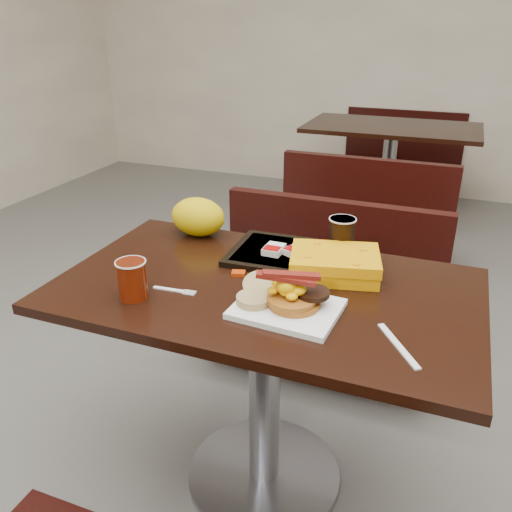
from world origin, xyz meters
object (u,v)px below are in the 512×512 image
at_px(bench_far_n, 399,157).
at_px(coffee_cup_near, 132,280).
at_px(knife, 398,345).
at_px(hashbrown_sleeve_left, 274,249).
at_px(fork, 168,289).
at_px(clamshell, 335,264).
at_px(bench_far_s, 370,208).
at_px(coffee_cup_far, 342,235).
at_px(bench_near_n, 321,295).
at_px(platter, 287,309).
at_px(hashbrown_sleeve_right, 296,251).
at_px(table_near, 265,390).
at_px(tray, 293,255).
at_px(table_far, 387,177).
at_px(pancake_stack, 294,301).
at_px(paper_bag, 198,217).

height_order(bench_far_n, coffee_cup_near, coffee_cup_near).
relative_size(knife, hashbrown_sleeve_left, 2.45).
xyz_separation_m(fork, clamshell, (0.41, 0.27, 0.03)).
bearing_deg(bench_far_s, coffee_cup_far, -84.56).
relative_size(bench_near_n, hashbrown_sleeve_left, 12.84).
relative_size(bench_near_n, platter, 3.72).
relative_size(platter, coffee_cup_near, 2.46).
relative_size(bench_far_n, fork, 7.80).
distance_m(bench_far_n, coffee_cup_far, 3.06).
bearing_deg(knife, fork, -128.55).
bearing_deg(coffee_cup_near, platter, 10.81).
xyz_separation_m(bench_near_n, hashbrown_sleeve_left, (-0.04, -0.51, 0.42)).
relative_size(bench_far_s, hashbrown_sleeve_right, 13.38).
relative_size(table_near, hashbrown_sleeve_left, 15.41).
relative_size(tray, clamshell, 1.52).
relative_size(table_near, clamshell, 4.63).
xyz_separation_m(table_far, knife, (0.40, -2.77, 0.38)).
distance_m(table_near, table_far, 2.60).
height_order(bench_near_n, coffee_cup_near, coffee_cup_near).
relative_size(bench_far_s, bench_far_n, 1.00).
distance_m(coffee_cup_near, knife, 0.71).
bearing_deg(tray, bench_far_s, 88.59).
relative_size(table_far, coffee_cup_far, 10.79).
relative_size(bench_far_s, clamshell, 3.85).
relative_size(platter, fork, 2.10).
bearing_deg(bench_far_n, platter, -88.28).
distance_m(hashbrown_sleeve_right, clamshell, 0.16).
xyz_separation_m(pancake_stack, fork, (-0.37, -0.02, -0.03)).
relative_size(pancake_stack, coffee_cup_far, 1.21).
bearing_deg(paper_bag, pancake_stack, -39.11).
height_order(table_near, fork, fork).
bearing_deg(bench_near_n, paper_bag, -130.11).
distance_m(fork, hashbrown_sleeve_right, 0.43).
xyz_separation_m(hashbrown_sleeve_left, coffee_cup_far, (0.20, 0.09, 0.05)).
height_order(fork, hashbrown_sleeve_right, hashbrown_sleeve_right).
relative_size(coffee_cup_near, paper_bag, 0.56).
xyz_separation_m(knife, hashbrown_sleeve_left, (-0.44, 0.36, 0.03)).
height_order(coffee_cup_near, hashbrown_sleeve_left, coffee_cup_near).
relative_size(bench_far_n, hashbrown_sleeve_right, 13.38).
height_order(pancake_stack, hashbrown_sleeve_left, pancake_stack).
distance_m(bench_far_s, knife, 2.15).
xyz_separation_m(bench_near_n, fork, (-0.25, -0.82, 0.39)).
xyz_separation_m(table_near, platter, (0.10, -0.12, 0.38)).
xyz_separation_m(hashbrown_sleeve_left, hashbrown_sleeve_right, (0.07, 0.02, -0.00)).
height_order(bench_far_s, clamshell, clamshell).
height_order(platter, tray, tray).
relative_size(coffee_cup_near, coffee_cup_far, 0.98).
bearing_deg(coffee_cup_far, coffee_cup_near, -134.70).
xyz_separation_m(table_far, coffee_cup_far, (0.15, -2.32, 0.45)).
distance_m(bench_far_s, hashbrown_sleeve_left, 1.76).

